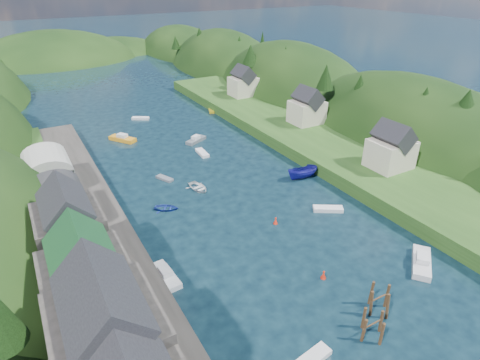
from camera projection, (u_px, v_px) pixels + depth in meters
ground at (187, 154)px, 82.21m from camera, size 600.00×600.00×0.00m
hillside_right at (290, 119)px, 124.73m from camera, size 36.00×245.56×48.00m
far_hills at (84, 80)px, 183.10m from camera, size 103.00×68.00×44.00m
hill_trees at (157, 86)px, 88.00m from camera, size 91.24×145.58×11.91m
quay_left at (100, 275)px, 48.09m from camera, size 12.00×110.00×2.00m
terrace_left_grass at (36, 294)px, 44.88m from camera, size 12.00×110.00×2.50m
quayside_buildings at (101, 320)px, 33.92m from camera, size 8.00×35.84×12.90m
boat_sheds at (53, 183)px, 59.84m from camera, size 7.00×21.00×7.50m
terrace_right at (314, 142)px, 85.00m from camera, size 16.00×120.00×2.40m
right_bank_cottages at (303, 108)px, 90.58m from camera, size 9.00×59.24×8.41m
piling_cluster_near at (372, 328)px, 40.80m from camera, size 2.92×2.76×3.38m
piling_cluster_far at (379, 301)px, 43.71m from camera, size 2.83×2.68×3.87m
channel_buoy_near at (324, 275)px, 48.82m from camera, size 0.70×0.70×1.10m
channel_buoy_far at (276, 221)px, 59.40m from camera, size 0.70×0.70×1.10m
moored_boats at (262, 212)px, 61.39m from camera, size 36.44×96.60×2.38m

